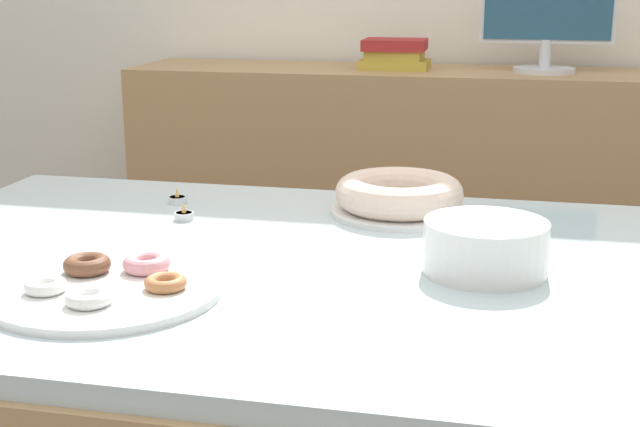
% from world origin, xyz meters
% --- Properties ---
extents(dining_table, '(1.82, 1.09, 0.74)m').
position_xyz_m(dining_table, '(0.00, 0.00, 0.66)').
color(dining_table, silver).
rests_on(dining_table, ground).
extents(sideboard, '(2.05, 0.44, 0.92)m').
position_xyz_m(sideboard, '(0.00, 1.57, 0.46)').
color(sideboard, tan).
rests_on(sideboard, ground).
extents(computer_monitor, '(0.42, 0.20, 0.38)m').
position_xyz_m(computer_monitor, '(0.37, 1.56, 1.11)').
color(computer_monitor, silver).
rests_on(computer_monitor, sideboard).
extents(book_stack, '(0.23, 0.17, 0.10)m').
position_xyz_m(book_stack, '(-0.13, 1.57, 0.97)').
color(book_stack, '#B29933').
rests_on(book_stack, sideboard).
extents(cake_golden_bundt, '(0.29, 0.29, 0.08)m').
position_xyz_m(cake_golden_bundt, '(0.05, 0.35, 0.78)').
color(cake_golden_bundt, white).
rests_on(cake_golden_bundt, dining_table).
extents(pastry_platter, '(0.38, 0.38, 0.04)m').
position_xyz_m(pastry_platter, '(-0.33, -0.22, 0.75)').
color(pastry_platter, white).
rests_on(pastry_platter, dining_table).
extents(plate_stack, '(0.21, 0.21, 0.09)m').
position_xyz_m(plate_stack, '(0.25, 0.01, 0.79)').
color(plate_stack, white).
rests_on(plate_stack, dining_table).
extents(tealight_near_cakes, '(0.04, 0.04, 0.04)m').
position_xyz_m(tealight_near_cakes, '(-0.37, 0.21, 0.75)').
color(tealight_near_cakes, silver).
rests_on(tealight_near_cakes, dining_table).
extents(tealight_left_edge, '(0.04, 0.04, 0.04)m').
position_xyz_m(tealight_left_edge, '(-0.43, 0.33, 0.75)').
color(tealight_left_edge, silver).
rests_on(tealight_left_edge, dining_table).
extents(tealight_right_edge, '(0.04, 0.04, 0.04)m').
position_xyz_m(tealight_right_edge, '(0.26, 0.21, 0.75)').
color(tealight_right_edge, silver).
rests_on(tealight_right_edge, dining_table).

